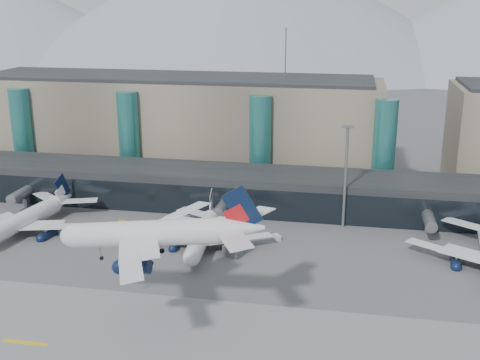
% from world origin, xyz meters
% --- Properties ---
extents(ground, '(900.00, 900.00, 0.00)m').
position_xyz_m(ground, '(0.00, 0.00, 0.00)').
color(ground, '#515154').
rests_on(ground, ground).
extents(runway_strip, '(400.00, 40.00, 0.04)m').
position_xyz_m(runway_strip, '(0.00, -15.00, 0.02)').
color(runway_strip, slate).
rests_on(runway_strip, ground).
extents(runway_markings, '(128.00, 1.00, 0.02)m').
position_xyz_m(runway_markings, '(-0.00, -15.00, 0.05)').
color(runway_markings, gold).
rests_on(runway_markings, ground).
extents(concourse, '(170.00, 27.00, 10.00)m').
position_xyz_m(concourse, '(-0.02, 57.73, 4.97)').
color(concourse, black).
rests_on(concourse, ground).
extents(terminal_main, '(130.00, 30.00, 31.00)m').
position_xyz_m(terminal_main, '(-25.00, 90.00, 15.44)').
color(terminal_main, gray).
rests_on(terminal_main, ground).
extents(teal_towers, '(116.40, 19.40, 46.00)m').
position_xyz_m(teal_towers, '(-14.99, 74.01, 14.01)').
color(teal_towers, '#297471').
rests_on(teal_towers, ground).
extents(mountain_ridge, '(910.00, 400.00, 110.00)m').
position_xyz_m(mountain_ridge, '(15.97, 380.00, 45.74)').
color(mountain_ridge, gray).
rests_on(mountain_ridge, ground).
extents(lightmast_mid, '(3.00, 1.20, 25.60)m').
position_xyz_m(lightmast_mid, '(30.00, 48.00, 14.42)').
color(lightmast_mid, slate).
rests_on(lightmast_mid, ground).
extents(hero_jet, '(37.48, 38.41, 12.38)m').
position_xyz_m(hero_jet, '(1.46, -4.13, 17.83)').
color(hero_jet, silver).
rests_on(hero_jet, ground).
extents(jet_parked_left, '(36.56, 36.80, 11.91)m').
position_xyz_m(jet_parked_left, '(-44.94, 32.48, 4.51)').
color(jet_parked_left, silver).
rests_on(jet_parked_left, ground).
extents(jet_parked_mid, '(33.30, 32.76, 10.75)m').
position_xyz_m(jet_parked_mid, '(-1.29, 31.40, 4.07)').
color(jet_parked_mid, silver).
rests_on(jet_parked_mid, ground).
extents(veh_b, '(2.00, 2.98, 1.63)m').
position_xyz_m(veh_b, '(-23.78, 36.85, 0.82)').
color(veh_b, gold).
rests_on(veh_b, ground).
extents(veh_c, '(4.59, 3.68, 2.26)m').
position_xyz_m(veh_c, '(6.60, 25.45, 1.13)').
color(veh_c, '#4E4E53').
rests_on(veh_c, ground).
extents(veh_g, '(2.26, 2.47, 1.25)m').
position_xyz_m(veh_g, '(14.97, 36.55, 0.62)').
color(veh_g, silver).
rests_on(veh_g, ground).
extents(veh_h, '(4.70, 4.42, 2.35)m').
position_xyz_m(veh_h, '(-20.29, 27.08, 1.17)').
color(veh_h, gold).
rests_on(veh_h, ground).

